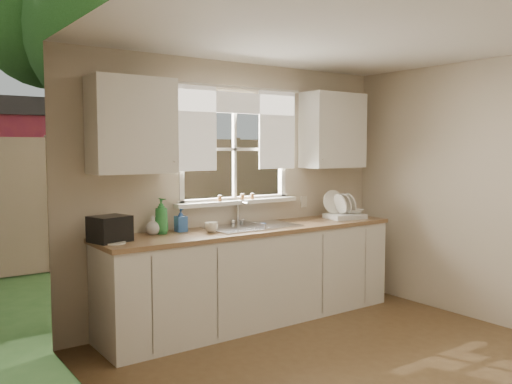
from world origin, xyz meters
TOP-DOWN VIEW (x-y plane):
  - ground at (0.00, 0.00)m, footprint 4.00×4.00m
  - room_walls at (0.00, -0.07)m, footprint 3.62×4.02m
  - ceiling at (0.00, 0.00)m, footprint 3.60×4.00m
  - window at (0.00, 2.00)m, footprint 1.38×0.16m
  - curtains at (0.00, 1.95)m, footprint 1.50×0.03m
  - base_cabinets at (0.00, 1.68)m, footprint 3.00×0.62m
  - countertop at (0.00, 1.68)m, footprint 3.04×0.65m
  - upper_cabinet_left at (-1.15, 1.82)m, footprint 0.70×0.33m
  - upper_cabinet_right at (1.15, 1.82)m, footprint 0.70×0.33m
  - wall_outlet at (0.88, 1.99)m, footprint 0.08×0.01m
  - sill_jars at (-0.01, 1.94)m, footprint 0.42×0.04m
  - backyard at (0.58, 8.42)m, footprint 20.00×10.00m
  - sink at (0.00, 1.71)m, footprint 0.88×0.52m
  - dish_rack at (1.16, 1.65)m, footprint 0.43×0.35m
  - bowl at (1.27, 1.60)m, footprint 0.24×0.24m
  - soap_bottle_a at (-0.89, 1.84)m, footprint 0.15×0.15m
  - soap_bottle_b at (-0.69, 1.85)m, footprint 0.10×0.10m
  - soap_bottle_c at (-0.96, 1.85)m, footprint 0.17×0.17m
  - saucer at (-1.40, 1.61)m, footprint 0.17×0.17m
  - cup at (-0.49, 1.65)m, footprint 0.13×0.13m
  - black_appliance at (-1.40, 1.72)m, footprint 0.34×0.31m

SIDE VIEW (x-z plane):
  - ground at x=0.00m, z-range 0.00..0.00m
  - base_cabinets at x=0.00m, z-range 0.00..0.87m
  - sink at x=0.00m, z-range 0.64..1.04m
  - countertop at x=0.00m, z-range 0.87..0.91m
  - saucer at x=-1.40m, z-range 0.91..0.92m
  - cup at x=-0.49m, z-range 0.91..1.00m
  - dish_rack at x=1.16m, z-range 0.83..1.13m
  - bowl at x=1.27m, z-range 0.96..1.01m
  - soap_bottle_c at x=-0.96m, z-range 0.91..1.07m
  - soap_bottle_b at x=-0.69m, z-range 0.91..1.12m
  - black_appliance at x=-1.40m, z-range 0.91..1.12m
  - soap_bottle_a at x=-0.89m, z-range 0.91..1.22m
  - wall_outlet at x=0.88m, z-range 1.02..1.14m
  - sill_jars at x=-0.01m, z-range 1.15..1.21m
  - room_walls at x=0.00m, z-range -0.01..2.49m
  - window at x=0.00m, z-range 0.95..2.02m
  - upper_cabinet_left at x=-1.15m, z-range 1.45..2.25m
  - upper_cabinet_right at x=1.15m, z-range 1.45..2.25m
  - curtains at x=0.00m, z-range 1.53..2.34m
  - ceiling at x=0.00m, z-range 2.49..2.51m
  - backyard at x=0.58m, z-range 0.40..6.53m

